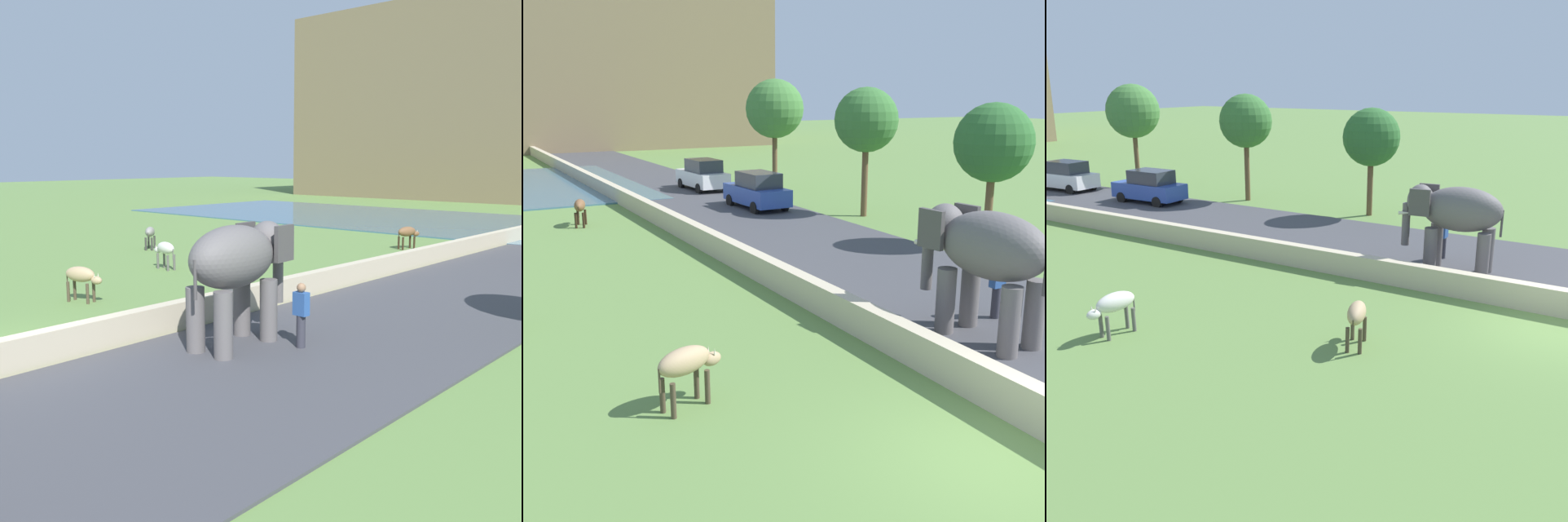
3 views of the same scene
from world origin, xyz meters
The scene contains 9 objects.
ground_plane centered at (0.00, 0.00, 0.00)m, with size 220.00×220.00×0.00m, color #608442.
barrier_wall centered at (1.20, 18.00, 0.39)m, with size 0.40×110.00×0.78m, color beige.
lake centered at (-14.00, 35.49, 0.04)m, with size 36.00×18.00×0.08m, color #426B84.
elephant centered at (3.40, 3.90, 2.04)m, with size 1.67×3.54×2.99m.
person_beside_elephant centered at (4.72, 4.67, 0.87)m, with size 0.36×0.22×1.63m.
cow_brown centered at (-1.81, 21.59, 0.84)m, with size 0.76×1.42×1.15m.
cow_grey centered at (-11.45, 12.72, 0.84)m, with size 1.18×1.25×1.15m.
cow_white centered at (-6.33, 9.53, 0.84)m, with size 1.41×0.57×1.15m.
cow_tan centered at (-3.61, 3.92, 0.84)m, with size 1.42×0.76×1.15m.
Camera 1 is at (13.57, -6.52, 4.50)m, focal length 42.47 mm.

